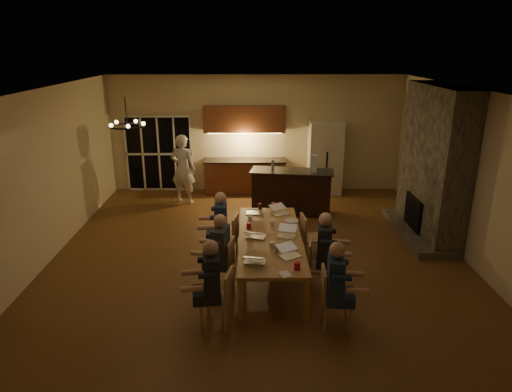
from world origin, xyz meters
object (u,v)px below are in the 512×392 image
object	(u,v)px
person_left_mid	(221,254)
chair_right_near	(337,297)
mug_mid	(272,223)
can_cola	(260,206)
chair_left_near	(216,298)
laptop_a	(255,255)
person_left_far	(221,227)
person_right_mid	(324,252)
standing_person	(183,169)
plate_near	(291,249)
chandelier	(127,126)
redcup_near	(297,266)
mug_front	(272,245)
plate_left	(255,261)
redcup_mid	(249,226)
dining_table	(270,256)
chair_left_mid	(220,264)
laptop_b	(290,250)
laptop_d	(286,231)
person_left_near	(212,285)
person_right_near	(335,287)
mug_back	(250,218)
bar_bottle	(273,164)
laptop_c	(256,231)
bar_blender	(314,163)
refrigerator	(325,158)
laptop_f	(281,209)
chair_left_far	(225,238)
bar_island	(291,192)
plate_far	(291,221)
can_silver	(276,249)
chair_right_mid	(321,267)
laptop_e	(254,208)

from	to	relation	value
person_left_mid	chair_right_near	bearing A→B (deg)	72.37
mug_mid	can_cola	xyz separation A→B (m)	(-0.20, 0.91, 0.01)
chair_left_near	laptop_a	bearing A→B (deg)	145.28
person_left_far	mug_mid	size ratio (longest dim) A/B	13.80
person_right_mid	standing_person	size ratio (longest dim) A/B	0.76
person_right_mid	plate_near	world-z (taller)	person_right_mid
chandelier	redcup_near	bearing A→B (deg)	-20.64
mug_front	mug_mid	distance (m)	0.96
standing_person	plate_left	xyz separation A→B (m)	(1.82, -4.96, -0.15)
redcup_mid	mug_mid	bearing A→B (deg)	19.88
chair_left_near	dining_table	bearing A→B (deg)	162.11
can_cola	chair_left_mid	bearing A→B (deg)	-111.01
laptop_b	laptop_d	world-z (taller)	same
person_left_near	person_right_near	world-z (taller)	same
mug_back	bar_bottle	bearing A→B (deg)	77.97
person_right_mid	laptop_c	world-z (taller)	person_right_mid
redcup_near	plate_left	distance (m)	0.69
chair_left_mid	redcup_near	world-z (taller)	chair_left_mid
chair_left_near	redcup_near	bearing A→B (deg)	114.57
laptop_c	person_right_mid	bearing A→B (deg)	172.51
bar_bottle	bar_blender	world-z (taller)	bar_blender
standing_person	redcup_near	size ratio (longest dim) A/B	15.08
refrigerator	chair_left_near	xyz separation A→B (m)	(-2.55, -6.31, -0.55)
person_left_far	mug_mid	xyz separation A→B (m)	(0.96, -0.09, 0.11)
mug_mid	dining_table	bearing A→B (deg)	-96.04
person_left_far	chair_left_near	bearing A→B (deg)	-0.30
redcup_near	chair_left_near	bearing A→B (deg)	-166.63
person_right_mid	laptop_f	size ratio (longest dim) A/B	4.31
chair_left_far	laptop_f	bearing A→B (deg)	124.44
person_left_far	laptop_c	size ratio (longest dim) A/B	4.31
can_cola	chair_left_far	bearing A→B (deg)	-131.49
bar_island	chandelier	xyz separation A→B (m)	(-2.92, -3.44, 2.21)
person_right_near	plate_left	distance (m)	1.32
person_left_mid	mug_mid	world-z (taller)	person_left_mid
redcup_mid	plate_far	xyz separation A→B (m)	(0.81, 0.38, -0.05)
redcup_mid	can_silver	bearing A→B (deg)	-65.41
standing_person	laptop_c	size ratio (longest dim) A/B	5.65
refrigerator	bar_bottle	distance (m)	2.10
person_left_far	bar_blender	xyz separation A→B (m)	(2.06, 2.45, 0.60)
bar_blender	chair_left_mid	bearing A→B (deg)	-110.79
chair_right_mid	can_cola	xyz separation A→B (m)	(-0.99, 1.98, 0.37)
plate_far	bar_blender	bearing A→B (deg)	72.82
person_left_mid	laptop_a	size ratio (longest dim) A/B	4.31
laptop_d	bar_bottle	xyz separation A→B (m)	(-0.09, 3.33, 0.34)
chair_left_near	laptop_e	distance (m)	2.78
chair_left_far	bar_blender	size ratio (longest dim) A/B	2.14
person_left_far	chandelier	size ratio (longest dim) A/B	2.57
laptop_f	laptop_b	bearing A→B (deg)	-121.32
laptop_c	redcup_near	distance (m)	1.37
laptop_d	mug_back	bearing A→B (deg)	146.09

